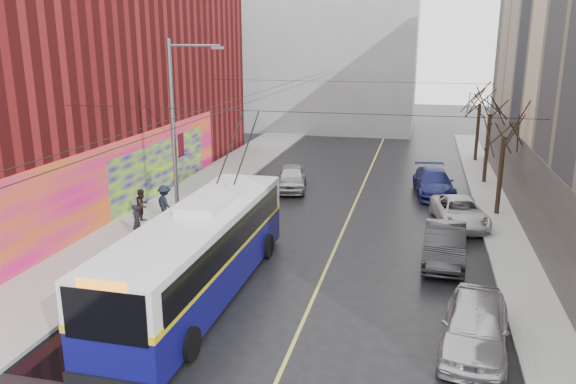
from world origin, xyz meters
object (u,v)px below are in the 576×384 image
(parked_car_b, at_px, (445,244))
(pedestrian_a, at_px, (137,221))
(streetlight_pole, at_px, (176,131))
(parked_car_a, at_px, (475,326))
(parked_car_c, at_px, (460,212))
(tree_far, at_px, (481,93))
(parked_car_d, at_px, (434,182))
(tree_mid, at_px, (491,102))
(pedestrian_c, at_px, (165,203))
(tree_near, at_px, (506,121))
(following_car, at_px, (291,178))
(trolleybus, at_px, (200,252))
(pedestrian_b, at_px, (142,205))

(parked_car_b, bearing_deg, pedestrian_a, -174.99)
(streetlight_pole, relative_size, parked_car_b, 1.92)
(parked_car_a, xyz_separation_m, pedestrian_a, (-14.27, 6.27, 0.14))
(parked_car_b, distance_m, parked_car_c, 5.34)
(streetlight_pole, relative_size, pedestrian_a, 5.74)
(tree_far, distance_m, parked_car_a, 28.52)
(parked_car_a, xyz_separation_m, parked_car_d, (-0.99, 17.67, -0.04))
(tree_mid, bearing_deg, pedestrian_c, -143.05)
(tree_far, relative_size, parked_car_c, 1.36)
(parked_car_c, relative_size, pedestrian_c, 2.61)
(tree_near, distance_m, parked_car_d, 6.39)
(pedestrian_c, bearing_deg, tree_near, -125.70)
(tree_mid, bearing_deg, tree_far, 90.00)
(streetlight_pole, distance_m, tree_near, 16.28)
(parked_car_d, bearing_deg, tree_mid, 40.31)
(parked_car_a, xyz_separation_m, following_car, (-9.50, 16.91, -0.04))
(parked_car_b, xyz_separation_m, pedestrian_c, (-13.42, 1.95, 0.30))
(tree_near, xyz_separation_m, tree_mid, (0.00, 7.00, 0.28))
(following_car, relative_size, pedestrian_a, 2.80)
(streetlight_pole, relative_size, parked_car_c, 1.86)
(following_car, height_order, pedestrian_c, pedestrian_c)
(parked_car_d, xyz_separation_m, following_car, (-8.51, -0.76, -0.00))
(parked_car_d, distance_m, pedestrian_a, 17.49)
(tree_far, height_order, parked_car_c, tree_far)
(trolleybus, bearing_deg, tree_mid, 59.81)
(following_car, bearing_deg, pedestrian_a, -123.94)
(pedestrian_b, distance_m, pedestrian_c, 1.12)
(tree_near, height_order, pedestrian_c, tree_near)
(tree_near, xyz_separation_m, tree_far, (0.00, 14.00, 0.17))
(parked_car_b, bearing_deg, following_car, 133.79)
(trolleybus, relative_size, following_car, 2.86)
(parked_car_d, relative_size, pedestrian_b, 3.10)
(tree_far, height_order, pedestrian_a, tree_far)
(streetlight_pole, height_order, parked_car_c, streetlight_pole)
(trolleybus, bearing_deg, parked_car_b, 31.85)
(tree_near, height_order, pedestrian_a, tree_near)
(parked_car_c, bearing_deg, trolleybus, -141.58)
(tree_far, bearing_deg, parked_car_a, -94.49)
(tree_far, xyz_separation_m, pedestrian_a, (-16.47, -21.83, -4.21))
(parked_car_d, bearing_deg, tree_far, 66.23)
(streetlight_pole, xyz_separation_m, pedestrian_b, (-2.24, 0.42, -3.86))
(parked_car_a, xyz_separation_m, parked_car_b, (-0.68, 6.89, -0.02))
(tree_near, bearing_deg, streetlight_pole, -158.38)
(following_car, bearing_deg, parked_car_b, -58.45)
(parked_car_a, relative_size, pedestrian_b, 2.78)
(streetlight_pole, relative_size, tree_near, 1.41)
(parked_car_d, height_order, pedestrian_a, pedestrian_a)
(parked_car_c, relative_size, following_car, 1.10)
(streetlight_pole, xyz_separation_m, tree_mid, (15.14, 13.00, 0.41))
(tree_near, height_order, parked_car_b, tree_near)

